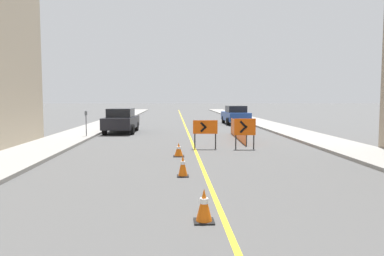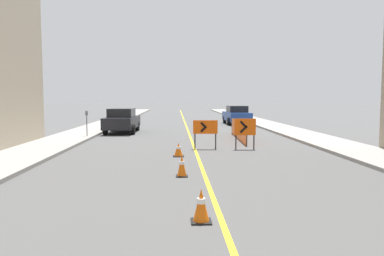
{
  "view_description": "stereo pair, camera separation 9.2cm",
  "coord_description": "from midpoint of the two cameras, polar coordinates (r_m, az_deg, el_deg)",
  "views": [
    {
      "loc": [
        -0.95,
        6.69,
        2.31
      ],
      "look_at": [
        -0.16,
        22.56,
        1.0
      ],
      "focal_mm": 35.0,
      "sensor_mm": 36.0,
      "label": 1
    },
    {
      "loc": [
        -0.86,
        6.68,
        2.31
      ],
      "look_at": [
        -0.16,
        22.56,
        1.0
      ],
      "focal_mm": 35.0,
      "sensor_mm": 36.0,
      "label": 2
    }
  ],
  "objects": [
    {
      "name": "traffic_cone_fifth",
      "position": [
        10.94,
        -1.65,
        -5.79
      ],
      "size": [
        0.34,
        0.34,
        0.64
      ],
      "color": "black",
      "rests_on": "ground_plane"
    },
    {
      "name": "traffic_cone_fourth",
      "position": [
        7.04,
        1.47,
        -11.74
      ],
      "size": [
        0.38,
        0.38,
        0.63
      ],
      "color": "black",
      "rests_on": "ground_plane"
    },
    {
      "name": "parked_car_curb_near",
      "position": [
        24.81,
        -10.84,
        1.13
      ],
      "size": [
        1.97,
        4.37,
        1.59
      ],
      "rotation": [
        0.0,
        0.0,
        -0.04
      ],
      "color": "black",
      "rests_on": "ground_plane"
    },
    {
      "name": "parked_car_curb_mid",
      "position": [
        32.29,
        6.57,
        1.99
      ],
      "size": [
        1.97,
        4.37,
        1.59
      ],
      "rotation": [
        0.0,
        0.0,
        0.04
      ],
      "color": "navy",
      "rests_on": "ground_plane"
    },
    {
      "name": "lane_stripe",
      "position": [
        30.84,
        -1.17,
        0.41
      ],
      "size": [
        0.12,
        74.84,
        0.01
      ],
      "color": "gold",
      "rests_on": "ground_plane"
    },
    {
      "name": "parking_meter_near_curb",
      "position": [
        21.8,
        -15.97,
        1.46
      ],
      "size": [
        0.12,
        0.11,
        1.44
      ],
      "color": "#4C4C51",
      "rests_on": "sidewalk_left"
    },
    {
      "name": "safety_mesh_fence",
      "position": [
        20.87,
        6.87,
        -0.33
      ],
      "size": [
        0.31,
        6.35,
        0.98
      ],
      "rotation": [
        0.0,
        0.0,
        1.53
      ],
      "color": "#EF560C",
      "rests_on": "ground_plane"
    },
    {
      "name": "traffic_cone_farthest",
      "position": [
        14.61,
        -2.23,
        -3.33
      ],
      "size": [
        0.42,
        0.42,
        0.54
      ],
      "color": "black",
      "rests_on": "ground_plane"
    },
    {
      "name": "sidewalk_right",
      "position": [
        31.75,
        11.1,
        0.57
      ],
      "size": [
        2.51,
        74.84,
        0.13
      ],
      "color": "gray",
      "rests_on": "ground_plane"
    },
    {
      "name": "arrow_barricade_secondary",
      "position": [
        16.74,
        7.91,
        -0.02
      ],
      "size": [
        0.95,
        0.11,
        1.37
      ],
      "rotation": [
        0.0,
        0.0,
        -0.04
      ],
      "color": "#EF560C",
      "rests_on": "ground_plane"
    },
    {
      "name": "arrow_barricade_primary",
      "position": [
        16.68,
        1.87,
        -0.06
      ],
      "size": [
        1.1,
        0.11,
        1.29
      ],
      "rotation": [
        0.0,
        0.0,
        -0.04
      ],
      "color": "#EF560C",
      "rests_on": "ground_plane"
    },
    {
      "name": "sidewalk_left",
      "position": [
        31.37,
        -13.6,
        0.47
      ],
      "size": [
        2.51,
        74.84,
        0.13
      ],
      "color": "gray",
      "rests_on": "ground_plane"
    }
  ]
}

